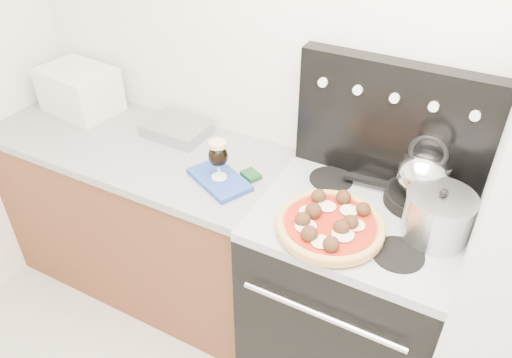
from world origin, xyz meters
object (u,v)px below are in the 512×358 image
Objects in this scene: oven_mitt at (219,180)px; pizza at (330,223)px; toaster_oven at (80,90)px; skillet at (417,198)px; base_cabinet at (148,218)px; pizza_pan at (330,230)px; beer_glass at (218,160)px; stove_body at (348,299)px; stock_pot at (437,217)px; tea_kettle at (424,171)px.

oven_mitt is 0.71× the size of pizza.
toaster_oven reaches higher than skillet.
base_cabinet is 1.16m from pizza_pan.
beer_glass is 0.69× the size of skillet.
toaster_oven is 1.71m from skillet.
beer_glass is (-0.59, -0.06, 0.57)m from stove_body.
skillet is at bearing 7.13° from toaster_oven.
beer_glass is at bearing -175.61° from stock_pot.
pizza_pan reaches higher than oven_mitt.
base_cabinet is 1.43m from tea_kettle.
beer_glass reaches higher than oven_mitt.
pizza is 0.37m from stock_pot.
base_cabinet is at bearing 170.47° from pizza_pan.
beer_glass reaches higher than base_cabinet.
pizza is (1.47, -0.30, -0.05)m from toaster_oven.
pizza is at bearing -128.79° from tea_kettle.
toaster_oven is 0.97m from beer_glass.
toaster_oven is 1.81m from stock_pot.
toaster_oven is 1.07× the size of pizza_pan.
pizza_pan reaches higher than stove_body.
oven_mitt is at bearing -9.15° from base_cabinet.
beer_glass is at bearing 170.09° from pizza.
base_cabinet is at bearing 170.47° from pizza.
pizza is at bearing -4.83° from toaster_oven.
base_cabinet is 1.48m from stock_pot.
beer_glass is (0.00, 0.00, 0.10)m from oven_mitt.
stove_body is 0.62m from stock_pot.
tea_kettle is 0.20m from stock_pot.
base_cabinet is 6.80× the size of tea_kettle.
stove_body is (1.10, -0.02, 0.01)m from base_cabinet.
tea_kettle reaches higher than toaster_oven.
pizza is at bearing -9.53° from base_cabinet.
pizza reaches higher than stove_body.
toaster_oven reaches higher than stove_body.
pizza_pan is at bearing -126.86° from skillet.
beer_glass is at bearing -9.15° from base_cabinet.
tea_kettle is (0.76, 0.22, 0.06)m from beer_glass.
stove_body is 0.51m from pizza_pan.
oven_mitt reaches higher than stove_body.
base_cabinet is at bearing 170.85° from beer_glass.
stock_pot is at bearing 25.38° from pizza.
stove_body is 4.13× the size of tea_kettle.
stock_pot is (0.26, 0.01, 0.56)m from stove_body.
stove_body is 2.46× the size of toaster_oven.
skillet is at bearing 16.34° from oven_mitt.
tea_kettle reaches higher than stove_body.
stock_pot is at bearing 2.14° from toaster_oven.
stove_body is at bearing 65.03° from pizza.
pizza reaches higher than oven_mitt.
tea_kettle is 0.93× the size of stock_pot.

